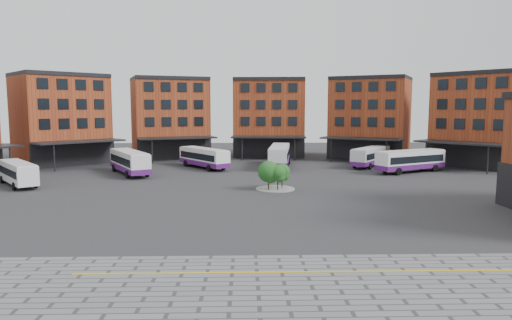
{
  "coord_description": "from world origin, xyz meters",
  "views": [
    {
      "loc": [
        -1.44,
        -38.54,
        9.2
      ],
      "look_at": [
        -0.32,
        6.29,
        4.0
      ],
      "focal_mm": 32.0,
      "sensor_mm": 36.0,
      "label": 1
    }
  ],
  "objects_px": {
    "tree_island": "(274,174)",
    "bus_e": "(371,156)",
    "bus_b": "(130,162)",
    "bus_d": "(279,156)",
    "bus_c": "(204,157)",
    "bus_f": "(411,160)",
    "bus_a": "(18,172)"
  },
  "relations": [
    {
      "from": "tree_island",
      "to": "bus_e",
      "type": "xyz_separation_m",
      "value": [
        16.39,
        20.04,
        -0.18
      ]
    },
    {
      "from": "bus_b",
      "to": "bus_d",
      "type": "xyz_separation_m",
      "value": [
        21.22,
        6.85,
        0.07
      ]
    },
    {
      "from": "tree_island",
      "to": "bus_d",
      "type": "bearing_deg",
      "value": 83.98
    },
    {
      "from": "tree_island",
      "to": "bus_d",
      "type": "relative_size",
      "value": 0.36
    },
    {
      "from": "tree_island",
      "to": "bus_d",
      "type": "distance_m",
      "value": 19.52
    },
    {
      "from": "bus_c",
      "to": "bus_f",
      "type": "relative_size",
      "value": 0.91
    },
    {
      "from": "bus_a",
      "to": "bus_c",
      "type": "distance_m",
      "value": 25.42
    },
    {
      "from": "bus_f",
      "to": "bus_c",
      "type": "bearing_deg",
      "value": -126.81
    },
    {
      "from": "bus_b",
      "to": "bus_f",
      "type": "height_order",
      "value": "bus_b"
    },
    {
      "from": "bus_c",
      "to": "bus_d",
      "type": "bearing_deg",
      "value": -32.34
    },
    {
      "from": "tree_island",
      "to": "bus_e",
      "type": "height_order",
      "value": "tree_island"
    },
    {
      "from": "tree_island",
      "to": "bus_f",
      "type": "relative_size",
      "value": 0.39
    },
    {
      "from": "bus_a",
      "to": "bus_b",
      "type": "relative_size",
      "value": 0.8
    },
    {
      "from": "tree_island",
      "to": "bus_c",
      "type": "xyz_separation_m",
      "value": [
        -9.51,
        18.65,
        -0.17
      ]
    },
    {
      "from": "bus_c",
      "to": "bus_b",
      "type": "bearing_deg",
      "value": 176.12
    },
    {
      "from": "tree_island",
      "to": "bus_b",
      "type": "xyz_separation_m",
      "value": [
        -19.18,
        12.56,
        -0.06
      ]
    },
    {
      "from": "bus_c",
      "to": "bus_e",
      "type": "distance_m",
      "value": 25.94
    },
    {
      "from": "tree_island",
      "to": "bus_f",
      "type": "distance_m",
      "value": 24.31
    },
    {
      "from": "tree_island",
      "to": "bus_a",
      "type": "relative_size",
      "value": 0.48
    },
    {
      "from": "bus_f",
      "to": "bus_b",
      "type": "bearing_deg",
      "value": -115.6
    },
    {
      "from": "tree_island",
      "to": "bus_a",
      "type": "height_order",
      "value": "tree_island"
    },
    {
      "from": "bus_e",
      "to": "bus_f",
      "type": "xyz_separation_m",
      "value": [
        3.86,
        -6.59,
        0.08
      ]
    },
    {
      "from": "bus_b",
      "to": "bus_e",
      "type": "relative_size",
      "value": 1.12
    },
    {
      "from": "bus_a",
      "to": "bus_b",
      "type": "xyz_separation_m",
      "value": [
        10.9,
        8.86,
        0.1
      ]
    },
    {
      "from": "bus_b",
      "to": "bus_f",
      "type": "xyz_separation_m",
      "value": [
        39.42,
        0.89,
        -0.04
      ]
    },
    {
      "from": "tree_island",
      "to": "bus_b",
      "type": "height_order",
      "value": "tree_island"
    },
    {
      "from": "bus_d",
      "to": "bus_f",
      "type": "height_order",
      "value": "bus_d"
    },
    {
      "from": "bus_d",
      "to": "tree_island",
      "type": "bearing_deg",
      "value": -88.72
    },
    {
      "from": "bus_d",
      "to": "bus_f",
      "type": "relative_size",
      "value": 1.09
    },
    {
      "from": "tree_island",
      "to": "bus_a",
      "type": "distance_m",
      "value": 30.3
    },
    {
      "from": "tree_island",
      "to": "bus_e",
      "type": "bearing_deg",
      "value": 50.72
    },
    {
      "from": "bus_c",
      "to": "bus_e",
      "type": "height_order",
      "value": "bus_c"
    }
  ]
}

